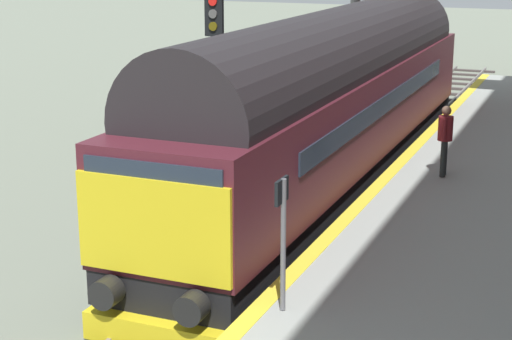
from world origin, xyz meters
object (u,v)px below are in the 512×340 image
(signal_post_far, at_px, (216,75))
(waiting_passenger, at_px, (445,134))
(diesel_locomotive, at_px, (335,98))
(platform_number_sign, at_px, (283,224))

(signal_post_far, xyz_separation_m, waiting_passenger, (5.10, 1.47, -1.28))
(signal_post_far, height_order, waiting_passenger, signal_post_far)
(waiting_passenger, bearing_deg, diesel_locomotive, 70.30)
(platform_number_sign, xyz_separation_m, waiting_passenger, (0.84, 8.24, -0.35))
(signal_post_far, height_order, platform_number_sign, signal_post_far)
(diesel_locomotive, relative_size, signal_post_far, 3.66)
(signal_post_far, distance_m, waiting_passenger, 5.45)
(waiting_passenger, bearing_deg, signal_post_far, 102.89)
(waiting_passenger, bearing_deg, platform_number_sign, 171.01)
(platform_number_sign, bearing_deg, waiting_passenger, 84.16)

